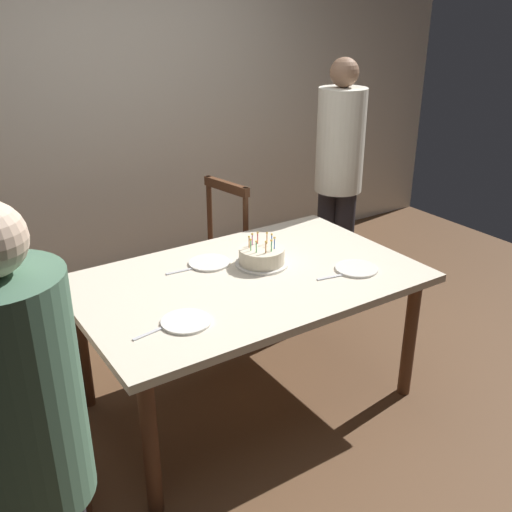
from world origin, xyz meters
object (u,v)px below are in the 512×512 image
(plate_near_guest, at_px, (357,269))
(person_celebrant, at_px, (29,452))
(plate_near_celebrant, at_px, (186,321))
(chair_upholstered, at_px, (0,410))
(chair_spindle_back, at_px, (208,259))
(plate_far_side, at_px, (209,263))
(dining_table, at_px, (248,290))
(person_guest, at_px, (339,169))
(birthday_cake, at_px, (262,257))

(plate_near_guest, xyz_separation_m, person_celebrant, (-1.77, -0.66, 0.17))
(plate_near_celebrant, xyz_separation_m, chair_upholstered, (-0.77, 0.12, -0.22))
(plate_near_celebrant, distance_m, chair_spindle_back, 1.35)
(plate_far_side, xyz_separation_m, chair_spindle_back, (0.33, 0.62, -0.29))
(plate_near_guest, height_order, chair_spindle_back, chair_spindle_back)
(plate_near_celebrant, xyz_separation_m, person_celebrant, (-0.79, -0.66, 0.17))
(dining_table, bearing_deg, chair_upholstered, -174.54)
(plate_near_celebrant, bearing_deg, person_guest, 29.32)
(birthday_cake, xyz_separation_m, chair_spindle_back, (0.10, 0.78, -0.33))
(chair_upholstered, bearing_deg, person_celebrant, -91.49)
(chair_spindle_back, bearing_deg, dining_table, -105.78)
(chair_spindle_back, bearing_deg, plate_near_celebrant, -122.89)
(birthday_cake, bearing_deg, chair_upholstered, -171.79)
(chair_upholstered, relative_size, person_guest, 0.56)
(dining_table, relative_size, chair_upholstered, 1.80)
(plate_near_guest, bearing_deg, dining_table, 154.79)
(plate_near_celebrant, xyz_separation_m, plate_near_guest, (0.98, 0.00, 0.00))
(plate_near_guest, xyz_separation_m, person_guest, (0.66, 0.92, 0.22))
(plate_far_side, bearing_deg, plate_near_guest, -38.91)
(person_celebrant, bearing_deg, birthday_cake, 34.97)
(plate_far_side, height_order, plate_near_guest, same)
(plate_near_celebrant, distance_m, plate_near_guest, 0.98)
(plate_far_side, xyz_separation_m, plate_near_guest, (0.60, -0.48, 0.00))
(dining_table, relative_size, plate_near_guest, 7.76)
(plate_far_side, distance_m, person_celebrant, 1.65)
(person_celebrant, relative_size, person_guest, 0.96)
(person_guest, bearing_deg, chair_spindle_back, 168.91)
(plate_far_side, distance_m, chair_upholstered, 1.23)
(birthday_cake, height_order, plate_near_guest, birthday_cake)
(person_celebrant, bearing_deg, plate_far_side, 44.11)
(dining_table, distance_m, person_celebrant, 1.57)
(dining_table, relative_size, person_celebrant, 1.05)
(dining_table, bearing_deg, chair_spindle_back, 74.22)
(dining_table, distance_m, plate_near_guest, 0.57)
(person_guest, bearing_deg, person_celebrant, -147.01)
(chair_spindle_back, xyz_separation_m, chair_upholstered, (-1.49, -0.98, 0.07))
(dining_table, height_order, birthday_cake, birthday_cake)
(birthday_cake, distance_m, plate_far_side, 0.28)
(plate_near_celebrant, height_order, plate_near_guest, same)
(person_celebrant, bearing_deg, chair_spindle_back, 49.47)
(dining_table, height_order, chair_upholstered, chair_upholstered)
(person_celebrant, distance_m, person_guest, 2.90)
(dining_table, bearing_deg, plate_near_guest, -25.21)
(plate_near_guest, bearing_deg, person_guest, 54.45)
(birthday_cake, distance_m, person_guest, 1.21)
(plate_near_guest, distance_m, person_celebrant, 1.90)
(plate_near_guest, bearing_deg, chair_upholstered, 176.01)
(chair_spindle_back, xyz_separation_m, person_guest, (0.93, -0.18, 0.51))
(dining_table, distance_m, chair_upholstered, 1.25)
(plate_near_celebrant, distance_m, plate_far_side, 0.62)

